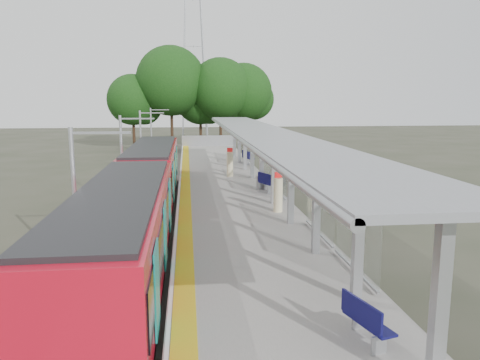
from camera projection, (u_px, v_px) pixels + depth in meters
The scene contains 15 objects.
trackbed at pixel (155, 199), 29.55m from camera, with size 3.00×70.00×0.24m, color #59544C.
platform at pixel (226, 191), 29.98m from camera, with size 6.00×50.00×1.00m, color gray.
tactile_strip at pixel (186, 184), 29.61m from camera, with size 0.60×50.00×0.02m, color gold.
end_fence at pixel (208, 141), 54.22m from camera, with size 6.00×0.10×1.20m, color #9EA0A5.
train at pixel (142, 193), 21.54m from camera, with size 2.74×27.60×3.62m.
canopy at pixel (260, 138), 25.80m from camera, with size 3.27×38.00×3.66m.
pylon at pixel (193, 23), 78.62m from camera, with size 8.00×4.00×38.00m, color #9EA0A5, non-canonical shape.
tree_cluster at pixel (196, 90), 59.47m from camera, with size 21.04×9.35×12.99m.
catenary_masts at pixel (123, 157), 27.90m from camera, with size 2.08×48.16×5.40m.
bench_near at pixel (365, 319), 10.34m from camera, with size 0.81×1.49×0.97m.
bench_mid at pixel (267, 182), 27.20m from camera, with size 1.08×1.65×1.09m.
bench_far at pixel (247, 157), 39.19m from camera, with size 0.92×1.63×1.07m.
info_pillar_near at pixel (278, 195), 22.30m from camera, with size 0.44×0.44×1.93m.
info_pillar_far at pixel (230, 164), 32.61m from camera, with size 0.45×0.45×2.01m.
litter_bin at pixel (260, 182), 28.07m from camera, with size 0.39×0.39×0.80m, color #9EA0A5.
Camera 1 is at (-2.40, -9.34, 6.32)m, focal length 35.00 mm.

